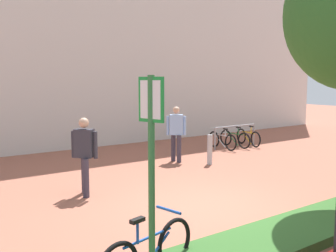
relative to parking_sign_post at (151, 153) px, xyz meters
name	(u,v)px	position (x,y,z in m)	size (l,w,h in m)	color
ground_plane	(206,207)	(2.49, 1.93, -1.68)	(60.00, 60.00, 0.00)	#9E5B47
building_facade	(58,11)	(2.49, 10.20, 3.32)	(28.00, 1.20, 10.00)	silver
planter_strip	(286,235)	(2.53, 0.00, -1.60)	(7.00, 1.10, 0.16)	#336028
parking_sign_post	(151,153)	(0.00, 0.00, 0.00)	(0.13, 0.35, 2.59)	#2D7238
bike_rack_cluster	(235,138)	(7.89, 6.56, -1.34)	(2.11, 1.59, 0.83)	#99999E
bollard_steel	(210,150)	(5.14, 4.86, -1.23)	(0.16, 0.16, 0.90)	#ADADB2
person_suited_navy	(85,151)	(0.85, 4.08, -0.70)	(0.45, 0.49, 1.72)	#383342
person_shirt_white	(176,130)	(4.53, 5.73, -0.70)	(0.51, 0.43, 1.72)	#383342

